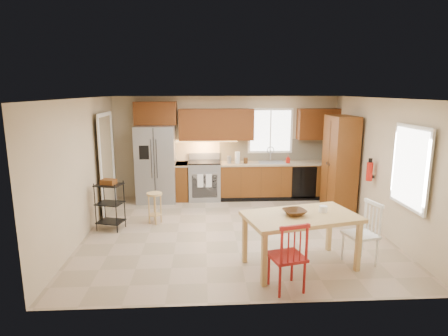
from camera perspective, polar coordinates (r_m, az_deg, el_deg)
name	(u,v)px	position (r m, az deg, el deg)	size (l,w,h in m)	color
floor	(234,231)	(7.25, 1.56, -9.57)	(5.50, 5.50, 0.00)	tan
ceiling	(235,98)	(6.75, 1.68, 10.60)	(5.50, 5.00, 0.02)	silver
wall_back	(226,147)	(9.35, 0.33, 3.23)	(5.50, 0.02, 2.50)	#CCB793
wall_front	(252,209)	(4.49, 4.30, -6.28)	(5.50, 0.02, 2.50)	#CCB793
wall_left	(83,169)	(7.21, -20.73, -0.10)	(0.02, 5.00, 2.50)	#CCB793
wall_right	(380,165)	(7.63, 22.66, 0.37)	(0.02, 5.00, 2.50)	#CCB793
refrigerator	(156,164)	(9.09, -10.28, 0.62)	(0.92, 0.75, 1.82)	gray
range_stove	(205,181)	(9.18, -2.98, -1.98)	(0.76, 0.63, 0.92)	gray
base_cabinet_narrow	(182,181)	(9.21, -6.41, -2.05)	(0.30, 0.60, 0.90)	brown
base_cabinet_run	(279,180)	(9.38, 8.34, -1.85)	(2.92, 0.60, 0.90)	brown
dishwasher	(304,183)	(9.23, 12.10, -2.20)	(0.60, 0.02, 0.78)	black
backsplash	(277,150)	(9.51, 8.13, 2.81)	(2.92, 0.03, 0.55)	beige
upper_over_fridge	(155,113)	(9.14, -10.40, 8.21)	(1.00, 0.35, 0.55)	#632E10
upper_left_block	(216,125)	(9.10, -1.18, 6.64)	(1.80, 0.35, 0.75)	#632E10
upper_right_block	(318,124)	(9.52, 14.14, 6.52)	(1.00, 0.35, 0.75)	#632E10
window_back	(270,131)	(9.41, 7.08, 5.66)	(1.12, 0.04, 1.12)	white
sink	(272,164)	(9.26, 7.26, 0.60)	(0.62, 0.46, 0.16)	gray
undercab_glow	(204,141)	(9.11, -3.05, 4.13)	(1.60, 0.30, 0.01)	#FFBF66
soap_bottle	(288,159)	(9.21, 9.72, 1.33)	(0.09, 0.09, 0.19)	#B8160C
paper_towel	(237,158)	(9.06, 2.05, 1.60)	(0.12, 0.12, 0.28)	white
canister_steel	(229,160)	(9.05, 0.78, 1.28)	(0.11, 0.11, 0.18)	gray
canister_wood	(246,161)	(9.06, 3.32, 1.15)	(0.10, 0.10, 0.14)	#442912
pantry	(340,164)	(8.63, 17.22, 0.63)	(0.50, 0.95, 2.10)	brown
fire_extinguisher	(370,172)	(7.74, 21.30, -0.50)	(0.12, 0.12, 0.36)	#B8160C
window_right	(411,167)	(6.57, 26.55, 0.09)	(0.04, 1.02, 1.32)	white
doorway	(106,165)	(8.45, -17.53, 0.39)	(0.04, 0.95, 2.10)	#8C7A59
dining_table	(300,241)	(5.86, 11.51, -10.87)	(1.66, 0.93, 0.81)	tan
chair_red	(287,255)	(5.17, 9.55, -12.97)	(0.46, 0.46, 0.97)	#A31C19
chair_white	(361,233)	(6.18, 20.09, -9.35)	(0.46, 0.46, 0.97)	white
table_bowl	(294,215)	(5.69, 10.67, -7.09)	(0.34, 0.34, 0.08)	#442912
table_jar	(323,210)	(5.91, 14.86, -6.28)	(0.13, 0.13, 0.15)	white
bar_stool	(155,208)	(7.68, -10.48, -6.03)	(0.31, 0.31, 0.63)	tan
utility_cart	(110,206)	(7.51, -16.97, -5.54)	(0.47, 0.36, 0.94)	black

